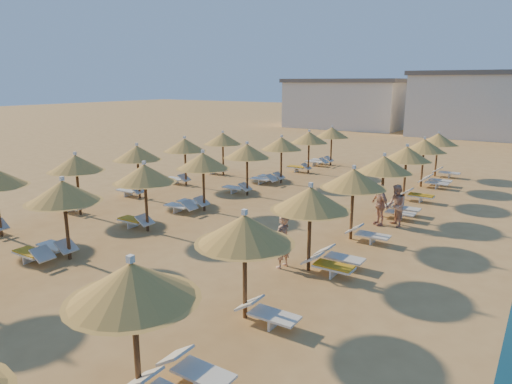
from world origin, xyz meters
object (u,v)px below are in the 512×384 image
Objects in this scene: parasol_row_west at (176,168)px; beachgoer_c at (380,205)px; beachgoer_a at (282,241)px; parasol_row_east at (334,189)px; beachgoer_b at (396,206)px.

beachgoer_c is (7.81, 4.29, -1.50)m from parasol_row_west.
beachgoer_a is at bearing -63.35° from beachgoer_c.
parasol_row_east is 4.82m from beachgoer_b.
parasol_row_east is 19.43× the size of beachgoer_a.
beachgoer_a is at bearing -17.65° from parasol_row_west.
beachgoer_a is 6.51m from beachgoer_c.
beachgoer_c is (-0.67, -0.18, -0.01)m from beachgoer_b.
parasol_row_west reaches higher than beachgoer_c.
beachgoer_a is at bearing -56.43° from beachgoer_b.
parasol_row_east is 2.72m from beachgoer_a.
parasol_row_east is 19.82× the size of beachgoer_c.
beachgoer_b is at bearing 77.53° from parasol_row_east.
parasol_row_east is 19.69× the size of beachgoer_b.
beachgoer_c is at bearing 85.69° from parasol_row_east.
parasol_row_east reaches higher than beachgoer_c.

